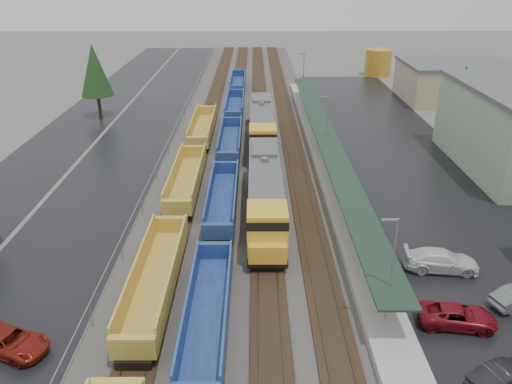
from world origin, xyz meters
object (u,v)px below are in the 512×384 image
at_px(parked_car_east_b, 457,316).
at_px(parked_car_west_c, 9,342).
at_px(locomotive_lead, 265,193).
at_px(parked_car_east_a, 506,377).
at_px(well_string_blue, 223,199).
at_px(parked_car_east_c, 441,261).
at_px(locomotive_trail, 262,126).
at_px(storage_tank, 378,62).
at_px(well_string_yellow, 156,279).

bearing_deg(parked_car_east_b, parked_car_west_c, 102.49).
distance_m(locomotive_lead, parked_car_east_a, 24.51).
height_order(well_string_blue, parked_car_east_a, well_string_blue).
bearing_deg(parked_car_east_b, parked_car_east_c, -2.28).
distance_m(locomotive_trail, well_string_blue, 19.88).
xyz_separation_m(storage_tank, parked_car_east_b, (-13.08, -81.21, -2.02)).
xyz_separation_m(parked_car_west_c, parked_car_east_b, (28.20, 2.29, -0.00)).
bearing_deg(parked_car_east_a, well_string_yellow, 43.24).
relative_size(locomotive_lead, storage_tank, 3.86).
height_order(locomotive_trail, well_string_yellow, locomotive_trail).
relative_size(well_string_yellow, well_string_blue, 0.74).
xyz_separation_m(well_string_yellow, parked_car_west_c, (-7.94, -5.82, -0.53)).
xyz_separation_m(parked_car_west_c, parked_car_east_a, (28.90, -3.04, 0.06)).
relative_size(well_string_yellow, parked_car_east_c, 15.55).
relative_size(locomotive_lead, parked_car_east_b, 4.18).
distance_m(parked_car_east_a, parked_car_east_b, 5.37).
bearing_deg(parked_car_east_c, well_string_blue, 65.44).
bearing_deg(well_string_blue, well_string_yellow, -106.58).
bearing_deg(parked_car_east_b, parked_car_east_a, -164.62).
relative_size(locomotive_trail, parked_car_east_b, 4.18).
distance_m(locomotive_trail, parked_car_east_a, 43.73).
xyz_separation_m(locomotive_trail, storage_tank, (25.33, 44.82, 0.20)).
relative_size(locomotive_trail, parked_car_east_c, 3.72).
xyz_separation_m(well_string_blue, parked_car_east_c, (17.42, -10.44, -0.35)).
bearing_deg(well_string_blue, locomotive_lead, -21.44).
bearing_deg(well_string_yellow, parked_car_east_a, -22.91).
distance_m(well_string_yellow, parked_car_east_a, 22.76).
height_order(locomotive_lead, parked_car_west_c, locomotive_lead).
relative_size(well_string_yellow, parked_car_east_b, 17.51).
relative_size(parked_car_west_c, parked_car_east_b, 1.00).
distance_m(parked_car_west_c, parked_car_east_a, 29.06).
relative_size(parked_car_west_c, parked_car_east_c, 0.89).
height_order(storage_tank, parked_car_west_c, storage_tank).
xyz_separation_m(storage_tank, parked_car_east_a, (-12.37, -86.54, -1.96)).
distance_m(well_string_blue, parked_car_west_c, 22.67).
height_order(well_string_blue, parked_car_east_b, well_string_blue).
bearing_deg(locomotive_lead, well_string_blue, 158.56).
bearing_deg(parked_car_east_b, storage_tank, -1.30).
distance_m(locomotive_lead, well_string_blue, 4.50).
relative_size(storage_tank, parked_car_east_c, 0.96).
height_order(parked_car_east_a, parked_car_east_b, parked_car_east_a).
bearing_deg(locomotive_lead, parked_car_east_a, -57.98).
distance_m(storage_tank, parked_car_east_c, 75.65).
xyz_separation_m(locomotive_lead, well_string_blue, (-4.00, 1.57, -1.34)).
height_order(locomotive_lead, parked_car_east_a, locomotive_lead).
relative_size(locomotive_trail, parked_car_west_c, 4.17).
distance_m(storage_tank, parked_car_west_c, 93.17).
bearing_deg(parked_car_west_c, parked_car_east_a, -74.99).
bearing_deg(well_string_yellow, parked_car_east_c, 7.96).
bearing_deg(parked_car_east_a, parked_car_west_c, 60.16).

